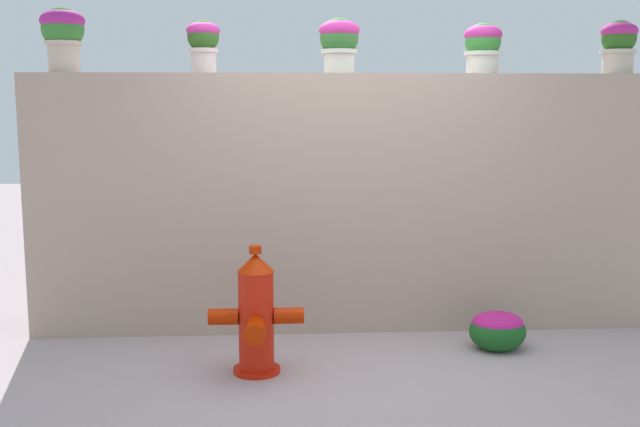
# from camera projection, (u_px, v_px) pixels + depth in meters

# --- Properties ---
(ground_plane) EXTENTS (24.00, 24.00, 0.00)m
(ground_plane) POSITION_uv_depth(u_px,v_px,m) (359.00, 375.00, 5.02)
(ground_plane) COLOR #A59395
(stone_wall) EXTENTS (4.81, 0.41, 1.99)m
(stone_wall) POSITION_uv_depth(u_px,v_px,m) (344.00, 203.00, 5.98)
(stone_wall) COLOR tan
(stone_wall) RESTS_ON ground
(potted_plant_0) EXTENTS (0.33, 0.33, 0.48)m
(potted_plant_0) POSITION_uv_depth(u_px,v_px,m) (63.00, 32.00, 5.66)
(potted_plant_0) COLOR beige
(potted_plant_0) RESTS_ON stone_wall
(potted_plant_1) EXTENTS (0.25, 0.25, 0.40)m
(potted_plant_1) POSITION_uv_depth(u_px,v_px,m) (203.00, 41.00, 5.75)
(potted_plant_1) COLOR beige
(potted_plant_1) RESTS_ON stone_wall
(potted_plant_2) EXTENTS (0.31, 0.31, 0.41)m
(potted_plant_2) POSITION_uv_depth(u_px,v_px,m) (339.00, 40.00, 5.76)
(potted_plant_2) COLOR beige
(potted_plant_2) RESTS_ON stone_wall
(potted_plant_3) EXTENTS (0.29, 0.29, 0.39)m
(potted_plant_3) POSITION_uv_depth(u_px,v_px,m) (483.00, 45.00, 5.88)
(potted_plant_3) COLOR beige
(potted_plant_3) RESTS_ON stone_wall
(potted_plant_4) EXTENTS (0.28, 0.28, 0.41)m
(potted_plant_4) POSITION_uv_depth(u_px,v_px,m) (619.00, 43.00, 5.92)
(potted_plant_4) COLOR #BEB4A0
(potted_plant_4) RESTS_ON stone_wall
(fire_hydrant) EXTENTS (0.63, 0.49, 0.85)m
(fire_hydrant) POSITION_uv_depth(u_px,v_px,m) (256.00, 317.00, 5.01)
(fire_hydrant) COLOR red
(fire_hydrant) RESTS_ON ground
(flower_bush_left) EXTENTS (0.41, 0.37, 0.29)m
(flower_bush_left) POSITION_uv_depth(u_px,v_px,m) (498.00, 329.00, 5.53)
(flower_bush_left) COLOR #1A541D
(flower_bush_left) RESTS_ON ground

